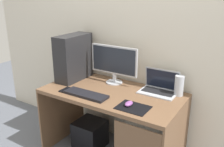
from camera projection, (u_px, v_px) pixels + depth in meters
wall_back at (133, 25)px, 2.44m from camera, size 4.00×0.05×2.60m
desk at (113, 107)px, 2.35m from camera, size 1.31×0.69×0.72m
pc_tower at (74, 57)px, 2.57m from camera, size 0.18×0.42×0.48m
monitor at (114, 63)px, 2.46m from camera, size 0.52×0.17×0.39m
laptop at (159, 88)px, 2.29m from camera, size 0.34×0.22×0.21m
speaker at (179, 86)px, 2.21m from camera, size 0.08×0.08×0.19m
keyboard at (86, 94)px, 2.22m from camera, size 0.42×0.14×0.02m
mousepad at (133, 108)px, 2.00m from camera, size 0.26×0.20×0.00m
mouse_left at (129, 104)px, 2.02m from camera, size 0.06×0.10×0.03m
cell_phone at (66, 90)px, 2.34m from camera, size 0.07×0.13×0.01m
subwoofer at (90, 134)px, 2.66m from camera, size 0.30×0.30×0.30m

